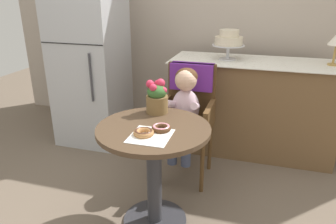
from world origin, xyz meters
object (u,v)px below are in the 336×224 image
at_px(donut_mid, 144,132).
at_px(refrigerator, 90,61).
at_px(seated_child, 185,105).
at_px(donut_front, 161,128).
at_px(wicker_chair, 189,103).
at_px(cafe_table, 154,157).
at_px(flower_vase, 157,97).
at_px(tiered_cake_stand, 229,40).

xyz_separation_m(donut_mid, refrigerator, (-1.04, 1.23, 0.11)).
xyz_separation_m(seated_child, donut_front, (0.00, -0.60, 0.06)).
height_order(donut_mid, refrigerator, refrigerator).
bearing_deg(wicker_chair, cafe_table, -98.36).
height_order(donut_front, donut_mid, donut_mid).
relative_size(wicker_chair, donut_mid, 7.77).
relative_size(donut_mid, flower_vase, 0.52).
bearing_deg(refrigerator, wicker_chair, -19.00).
bearing_deg(flower_vase, wicker_chair, 75.78).
distance_m(seated_child, flower_vase, 0.37).
distance_m(seated_child, refrigerator, 1.25).
height_order(wicker_chair, tiered_cake_stand, tiered_cake_stand).
xyz_separation_m(wicker_chair, seated_child, (0.00, -0.16, 0.04)).
bearing_deg(flower_vase, donut_mid, -83.51).
height_order(donut_front, flower_vase, flower_vase).
bearing_deg(flower_vase, cafe_table, -76.87).
xyz_separation_m(cafe_table, donut_front, (0.06, -0.04, 0.23)).
distance_m(cafe_table, refrigerator, 1.56).
xyz_separation_m(wicker_chair, donut_front, (0.00, -0.76, 0.10)).
distance_m(wicker_chair, donut_mid, 0.86).
bearing_deg(tiered_cake_stand, donut_front, -99.57).
bearing_deg(donut_mid, flower_vase, 96.49).
xyz_separation_m(donut_mid, flower_vase, (-0.04, 0.38, 0.09)).
relative_size(donut_front, donut_mid, 0.97).
distance_m(seated_child, tiered_cake_stand, 0.87).
bearing_deg(flower_vase, donut_front, -66.97).
height_order(seated_child, refrigerator, refrigerator).
bearing_deg(tiered_cake_stand, wicker_chair, -111.40).
xyz_separation_m(wicker_chair, flower_vase, (-0.12, -0.47, 0.19)).
bearing_deg(seated_child, cafe_table, -96.22).
bearing_deg(donut_front, refrigerator, 134.38).
distance_m(donut_front, tiered_cake_stand, 1.40).
bearing_deg(donut_mid, refrigerator, 130.05).
bearing_deg(wicker_chair, donut_front, -93.29).
xyz_separation_m(cafe_table, donut_mid, (-0.01, -0.13, 0.23)).
bearing_deg(donut_front, donut_mid, -130.03).
xyz_separation_m(cafe_table, seated_child, (0.06, 0.56, 0.17)).
height_order(seated_child, donut_front, seated_child).
xyz_separation_m(wicker_chair, refrigerator, (-1.11, 0.38, 0.21)).
distance_m(cafe_table, flower_vase, 0.41).
xyz_separation_m(cafe_table, refrigerator, (-1.05, 1.10, 0.34)).
bearing_deg(cafe_table, seated_child, 83.78).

